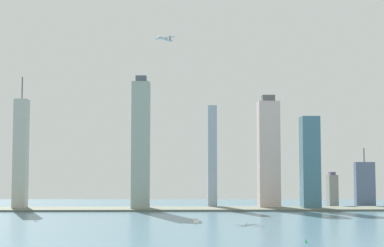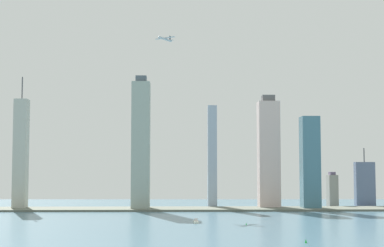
% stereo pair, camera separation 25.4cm
% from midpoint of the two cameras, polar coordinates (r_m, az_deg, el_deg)
% --- Properties ---
extents(waterfront_pier, '(975.04, 60.31, 2.57)m').
position_cam_midpoint_polar(waterfront_pier, '(761.78, -0.20, -8.30)').
color(waterfront_pier, '#5F6456').
rests_on(waterfront_pier, ground).
extents(skyscraper_0, '(23.11, 24.55, 121.02)m').
position_cam_midpoint_polar(skyscraper_0, '(780.31, 11.38, -3.77)').
color(skyscraper_0, '#427083').
rests_on(skyscraper_0, ground).
extents(skyscraper_1, '(16.87, 18.46, 174.00)m').
position_cam_midpoint_polar(skyscraper_1, '(800.37, -16.31, -2.85)').
color(skyscraper_1, '#AFB2A6').
rests_on(skyscraper_1, ground).
extents(skyscraper_2, '(27.25, 12.36, 81.99)m').
position_cam_midpoint_polar(skyscraper_2, '(869.23, 16.42, -5.65)').
color(skyscraper_2, slate).
rests_on(skyscraper_2, ground).
extents(skyscraper_3, '(23.18, 26.37, 173.35)m').
position_cam_midpoint_polar(skyscraper_3, '(761.59, -5.01, -2.05)').
color(skyscraper_3, '#97A59A').
rests_on(skyscraper_3, ground).
extents(skyscraper_4, '(12.70, 19.02, 48.20)m').
position_cam_midpoint_polar(skyscraper_4, '(854.07, 13.46, -6.30)').
color(skyscraper_4, gray).
rests_on(skyscraper_4, ground).
extents(skyscraper_5, '(27.87, 26.93, 151.35)m').
position_cam_midpoint_polar(skyscraper_5, '(791.21, 7.44, -2.92)').
color(skyscraper_5, beige).
rests_on(skyscraper_5, ground).
extents(skyscraper_6, '(12.24, 17.97, 138.98)m').
position_cam_midpoint_polar(skyscraper_6, '(802.00, 1.96, -3.22)').
color(skyscraper_6, '#99A9BE').
rests_on(skyscraper_6, ground).
extents(boat_2, '(4.63, 13.92, 4.34)m').
position_cam_midpoint_polar(boat_2, '(589.00, 0.38, -9.49)').
color(boat_2, white).
rests_on(boat_2, ground).
extents(channel_buoy_1, '(1.45, 1.45, 1.78)m').
position_cam_midpoint_polar(channel_buoy_1, '(574.43, 5.28, -9.67)').
color(channel_buoy_1, green).
rests_on(channel_buoy_1, ground).
extents(channel_buoy_2, '(1.78, 1.78, 2.89)m').
position_cam_midpoint_polar(channel_buoy_2, '(446.06, 11.00, -11.13)').
color(channel_buoy_2, green).
rests_on(channel_buoy_2, ground).
extents(airplane, '(28.20, 27.75, 8.16)m').
position_cam_midpoint_polar(airplane, '(808.57, -2.66, 8.23)').
color(airplane, '#B0BBC2').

